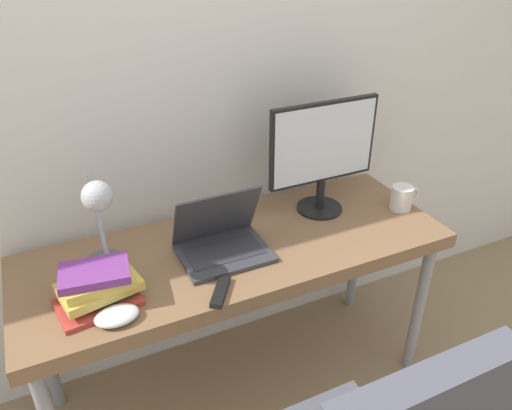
{
  "coord_description": "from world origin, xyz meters",
  "views": [
    {
      "loc": [
        -0.61,
        -1.17,
        1.86
      ],
      "look_at": [
        0.07,
        0.27,
        0.95
      ],
      "focal_mm": 35.0,
      "sensor_mm": 36.0,
      "label": 1
    }
  ],
  "objects_px": {
    "desk_lamp": "(99,214)",
    "game_controller": "(117,316)",
    "monitor": "(323,151)",
    "mug": "(402,198)",
    "book_stack": "(98,286)",
    "laptop": "(222,240)"
  },
  "relations": [
    {
      "from": "desk_lamp",
      "to": "game_controller",
      "type": "distance_m",
      "value": 0.33
    },
    {
      "from": "monitor",
      "to": "desk_lamp",
      "type": "xyz_separation_m",
      "value": [
        -0.91,
        -0.12,
        -0.0
      ]
    },
    {
      "from": "game_controller",
      "to": "monitor",
      "type": "bearing_deg",
      "value": 19.31
    },
    {
      "from": "mug",
      "to": "game_controller",
      "type": "distance_m",
      "value": 1.28
    },
    {
      "from": "book_stack",
      "to": "laptop",
      "type": "bearing_deg",
      "value": 11.3
    },
    {
      "from": "mug",
      "to": "book_stack",
      "type": "bearing_deg",
      "value": -176.99
    },
    {
      "from": "book_stack",
      "to": "game_controller",
      "type": "bearing_deg",
      "value": -75.34
    },
    {
      "from": "laptop",
      "to": "game_controller",
      "type": "height_order",
      "value": "laptop"
    },
    {
      "from": "desk_lamp",
      "to": "game_controller",
      "type": "xyz_separation_m",
      "value": [
        -0.02,
        -0.21,
        -0.25
      ]
    },
    {
      "from": "monitor",
      "to": "book_stack",
      "type": "bearing_deg",
      "value": -167.52
    },
    {
      "from": "desk_lamp",
      "to": "monitor",
      "type": "bearing_deg",
      "value": 7.53
    },
    {
      "from": "book_stack",
      "to": "mug",
      "type": "distance_m",
      "value": 1.29
    },
    {
      "from": "desk_lamp",
      "to": "game_controller",
      "type": "bearing_deg",
      "value": -96.04
    },
    {
      "from": "laptop",
      "to": "monitor",
      "type": "xyz_separation_m",
      "value": [
        0.5,
        0.12,
        0.22
      ]
    },
    {
      "from": "desk_lamp",
      "to": "book_stack",
      "type": "bearing_deg",
      "value": -119.13
    },
    {
      "from": "monitor",
      "to": "game_controller",
      "type": "bearing_deg",
      "value": -160.69
    },
    {
      "from": "book_stack",
      "to": "game_controller",
      "type": "height_order",
      "value": "book_stack"
    },
    {
      "from": "monitor",
      "to": "mug",
      "type": "distance_m",
      "value": 0.42
    },
    {
      "from": "laptop",
      "to": "monitor",
      "type": "relative_size",
      "value": 0.68
    },
    {
      "from": "monitor",
      "to": "game_controller",
      "type": "xyz_separation_m",
      "value": [
        -0.94,
        -0.33,
        -0.25
      ]
    },
    {
      "from": "laptop",
      "to": "book_stack",
      "type": "bearing_deg",
      "value": -168.7
    },
    {
      "from": "monitor",
      "to": "mug",
      "type": "xyz_separation_m",
      "value": [
        0.33,
        -0.15,
        -0.22
      ]
    }
  ]
}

